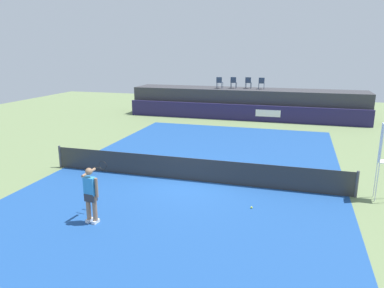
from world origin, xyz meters
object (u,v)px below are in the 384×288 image
Objects in this scene: net_post_far at (357,184)px; spectator_chair_right at (262,83)px; spectator_chair_center at (248,82)px; spectator_chair_left at (234,82)px; net_post_near at (60,157)px; umpire_chair at (382,157)px; spectator_chair_far_left at (219,82)px; tennis_player at (91,193)px; tennis_ball at (252,207)px.

spectator_chair_right is at bearing 108.31° from net_post_far.
spectator_chair_center is 1.04m from spectator_chair_right.
net_post_near is at bearing -108.52° from spectator_chair_left.
spectator_chair_left is 1.00× the size of spectator_chair_center.
spectator_chair_left is 1.15m from spectator_chair_center.
net_post_near is (-13.10, -0.00, -1.09)m from umpire_chair.
net_post_far is at bearing -68.42° from spectator_chair_center.
spectator_chair_far_left is 1.00× the size of spectator_chair_center.
umpire_chair is (6.82, -15.47, -1.11)m from spectator_chair_center.
spectator_chair_far_left is 17.25m from net_post_far.
tennis_player is 26.03× the size of tennis_ball.
tennis_ball is (1.59, -17.40, -2.66)m from spectator_chair_right.
spectator_chair_left is 17.10m from net_post_far.
umpire_chair is 13.15m from net_post_near.
spectator_chair_right is at bearing 0.91° from spectator_chair_left.
tennis_player is at bearing -152.68° from tennis_ball.
net_post_far is (12.40, 0.00, 0.00)m from net_post_near.
spectator_chair_center is at bearing 111.58° from net_post_far.
spectator_chair_center is at bearing 113.81° from umpire_chair.
net_post_far is at bearing -60.93° from spectator_chair_far_left.
tennis_ball is (8.91, -2.04, -0.46)m from net_post_near.
umpire_chair is 1.56× the size of tennis_player.
spectator_chair_left reaches higher than tennis_ball.
tennis_player is (-0.82, -19.74, -1.73)m from spectator_chair_left.
spectator_chair_far_left is 19.44m from tennis_player.
umpire_chair is 2.76× the size of net_post_far.
spectator_chair_right is (3.23, 0.41, 0.00)m from spectator_chair_far_left.
spectator_chair_far_left is at bearing -166.73° from spectator_chair_center.
tennis_player is at bearing -89.33° from spectator_chair_far_left.
spectator_chair_far_left reaches higher than net_post_near.
net_post_far reaches higher than tennis_ball.
spectator_chair_center is 20.05m from tennis_player.
spectator_chair_center is 0.32× the size of umpire_chair.
tennis_player is at bearing -98.63° from spectator_chair_right.
net_post_near is 1.00× the size of net_post_far.
tennis_player is (-3.00, -19.77, -1.73)m from spectator_chair_right.
tennis_ball is (4.60, 2.37, -0.92)m from tennis_player.
tennis_player is (0.23, -19.36, -1.73)m from spectator_chair_far_left.
umpire_chair is at bearing 0.33° from net_post_far.
tennis_ball is at bearing -84.76° from spectator_chair_right.
spectator_chair_center is 16.78m from net_post_far.
net_post_far is 14.71× the size of tennis_ball.
spectator_chair_far_left reaches higher than tennis_ball.
net_post_near is at bearing -179.98° from umpire_chair.
net_post_near is 9.15m from tennis_ball.
spectator_chair_left is at bearing -179.09° from spectator_chair_right.
spectator_chair_far_left is 13.06× the size of tennis_ball.
tennis_ball is at bearing -149.72° from net_post_far.
spectator_chair_right is 17.67m from tennis_ball.
spectator_chair_far_left is at bearing 121.10° from umpire_chair.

